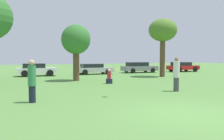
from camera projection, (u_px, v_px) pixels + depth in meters
The scene contains 11 objects.
ground_plane at pixel (183, 113), 7.98m from camera, with size 120.00×120.00×0.00m, color #54843D.
person_thrower at pixel (32, 81), 9.81m from camera, with size 0.34×0.34×1.84m.
person_catcher at pixel (176, 74), 13.10m from camera, with size 0.36×0.36×1.96m.
frisbee at pixel (116, 69), 11.17m from camera, with size 0.29×0.29×0.03m.
bystander_sitting at pixel (109, 77), 16.99m from camera, with size 0.39×0.33×1.10m.
tree_1 at pixel (76, 41), 18.95m from camera, with size 2.40×2.40×4.66m.
tree_2 at pixel (163, 32), 22.87m from camera, with size 2.81×2.81×5.81m.
parked_car_white at pixel (36, 69), 23.89m from camera, with size 4.00×2.10×1.32m.
parked_car_silver at pixel (94, 69), 26.54m from camera, with size 4.44×1.99×1.21m.
parked_car_grey at pixel (139, 67), 29.42m from camera, with size 4.64×2.11×1.33m.
parked_car_red at pixel (182, 67), 31.25m from camera, with size 4.29×2.12×1.31m.
Camera 1 is at (-5.55, -6.14, 1.94)m, focal length 36.78 mm.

